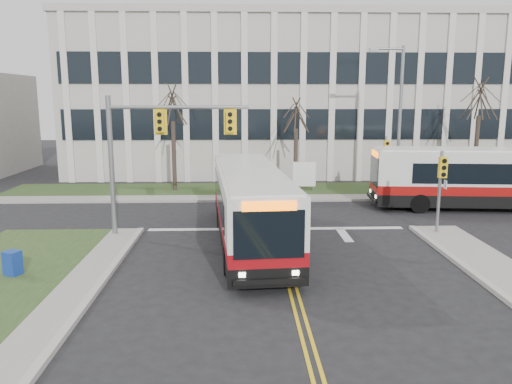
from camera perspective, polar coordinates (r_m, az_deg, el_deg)
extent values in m
plane|color=black|center=(15.89, 4.48, -11.88)|extent=(120.00, 120.00, 0.00)
cube|color=#9E9B93|center=(31.10, 10.60, -0.65)|extent=(44.00, 1.60, 0.14)
cube|color=#2F421C|center=(33.80, 9.59, 0.27)|extent=(44.00, 5.00, 0.12)
cube|color=#B3AFA6|center=(45.07, 6.80, 10.51)|extent=(40.00, 16.00, 12.00)
cylinder|color=slate|center=(22.69, -16.18, 2.70)|extent=(0.22, 0.22, 6.20)
cylinder|color=slate|center=(21.94, -8.81, 9.56)|extent=(6.00, 0.16, 0.16)
cube|color=yellow|center=(21.92, -10.91, 7.92)|extent=(0.34, 0.24, 0.92)
cube|color=yellow|center=(21.65, -2.97, 8.06)|extent=(0.34, 0.24, 0.92)
cylinder|color=slate|center=(23.71, 20.20, -0.15)|extent=(0.14, 0.14, 3.80)
cube|color=yellow|center=(23.34, 20.57, 2.65)|extent=(0.34, 0.24, 0.92)
cylinder|color=slate|center=(31.64, 14.50, 2.75)|extent=(0.14, 0.14, 3.80)
cube|color=yellow|center=(31.31, 14.70, 4.87)|extent=(0.34, 0.24, 0.92)
cylinder|color=slate|center=(32.36, 16.09, 7.65)|extent=(0.20, 0.20, 9.20)
cylinder|color=slate|center=(32.19, 14.93, 15.54)|extent=(1.80, 0.14, 0.14)
cube|color=slate|center=(31.95, 13.32, 15.56)|extent=(0.50, 0.25, 0.18)
cylinder|color=slate|center=(32.76, 4.47, 0.84)|extent=(0.08, 0.08, 1.00)
cylinder|color=slate|center=(32.91, 6.54, 0.85)|extent=(0.08, 0.08, 1.00)
cube|color=white|center=(32.71, 5.53, 2.05)|extent=(1.50, 0.12, 1.60)
cylinder|color=#42352B|center=(33.08, -9.35, 3.99)|extent=(0.28, 0.28, 4.62)
cylinder|color=#42352B|center=(33.23, 4.55, 3.67)|extent=(0.28, 0.28, 4.09)
cylinder|color=#42352B|center=(36.34, 23.80, 4.08)|extent=(0.28, 0.28, 4.95)
cube|color=navy|center=(19.17, -26.05, -7.46)|extent=(0.64, 0.62, 0.95)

